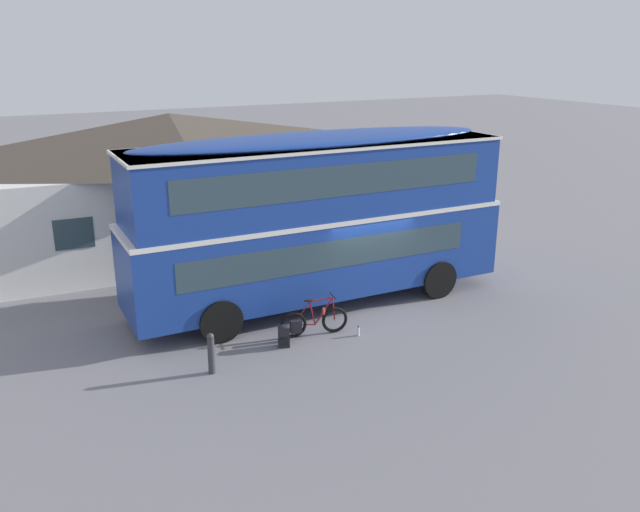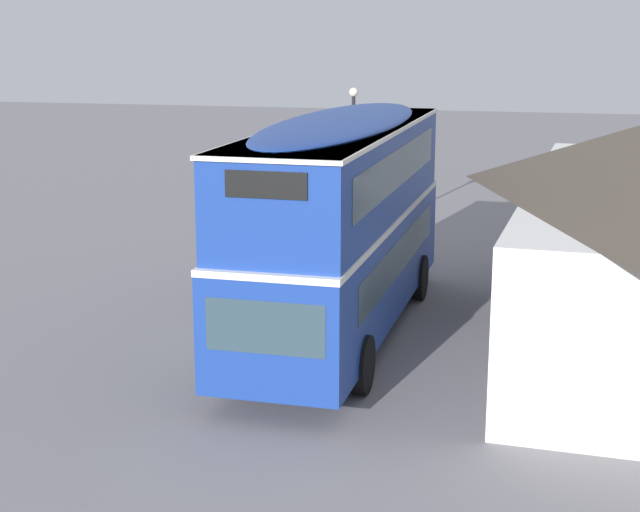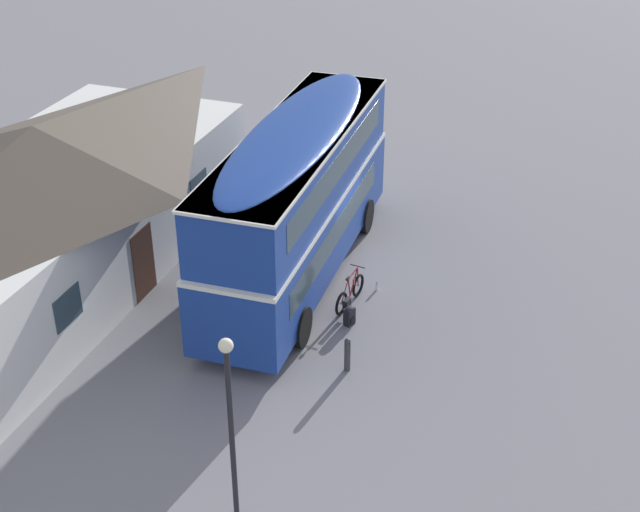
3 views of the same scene
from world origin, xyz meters
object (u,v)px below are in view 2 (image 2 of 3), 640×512
object	(u,v)px
double_decker_bus	(342,216)
touring_bicycle	(273,298)
water_bottle_clear_plastic	(237,320)
street_lamp	(353,147)
kerb_bollard	(279,263)
backpack_on_ground	(275,291)

from	to	relation	value
double_decker_bus	touring_bicycle	world-z (taller)	double_decker_bus
water_bottle_clear_plastic	street_lamp	size ratio (longest dim) A/B	0.05
kerb_bollard	backpack_on_ground	bearing A→B (deg)	13.33
double_decker_bus	water_bottle_clear_plastic	size ratio (longest dim) A/B	41.80
touring_bicycle	backpack_on_ground	size ratio (longest dim) A/B	3.09
water_bottle_clear_plastic	kerb_bollard	bearing A→B (deg)	-177.76
kerb_bollard	street_lamp	bearing A→B (deg)	172.31
double_decker_bus	backpack_on_ground	world-z (taller)	double_decker_bus
touring_bicycle	water_bottle_clear_plastic	xyz separation A→B (m)	(1.02, -0.55, -0.25)
kerb_bollard	double_decker_bus	bearing A→B (deg)	32.59
water_bottle_clear_plastic	touring_bicycle	bearing A→B (deg)	151.67
touring_bicycle	street_lamp	xyz separation A→B (m)	(-8.59, 0.07, 2.55)
touring_bicycle	water_bottle_clear_plastic	world-z (taller)	touring_bicycle
touring_bicycle	backpack_on_ground	world-z (taller)	touring_bicycle
double_decker_bus	touring_bicycle	size ratio (longest dim) A/B	6.10
double_decker_bus	kerb_bollard	distance (m)	5.26
backpack_on_ground	double_decker_bus	bearing A→B (deg)	45.78
touring_bicycle	kerb_bollard	distance (m)	2.96
backpack_on_ground	kerb_bollard	bearing A→B (deg)	-166.67
backpack_on_ground	water_bottle_clear_plastic	world-z (taller)	backpack_on_ground
water_bottle_clear_plastic	backpack_on_ground	bearing A→B (deg)	170.55
touring_bicycle	street_lamp	world-z (taller)	street_lamp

